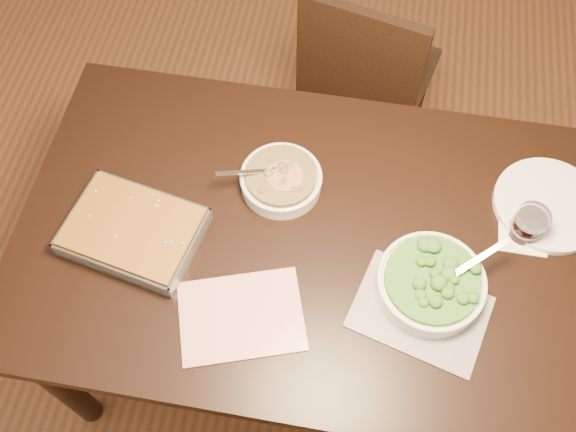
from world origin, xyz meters
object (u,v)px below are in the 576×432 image
object	(u,v)px
stew_bowl	(281,179)
broccoli_bowl	(431,283)
baking_dish	(133,231)
dinner_plate	(548,205)
chair_far	(365,77)
table	(300,252)
wine_tumbler	(529,224)

from	to	relation	value
stew_bowl	broccoli_bowl	distance (m)	0.45
baking_dish	dinner_plate	distance (m)	1.03
broccoli_bowl	chair_far	bearing A→B (deg)	104.17
table	chair_far	xyz separation A→B (m)	(0.10, 0.78, -0.18)
stew_bowl	broccoli_bowl	bearing A→B (deg)	-29.89
baking_dish	chair_far	bearing A→B (deg)	71.08
stew_bowl	dinner_plate	xyz separation A→B (m)	(0.67, 0.05, -0.02)
chair_far	stew_bowl	bearing A→B (deg)	89.08
stew_bowl	dinner_plate	bearing A→B (deg)	4.46
baking_dish	wine_tumbler	world-z (taller)	wine_tumbler
dinner_plate	baking_dish	bearing A→B (deg)	-165.49
table	broccoli_bowl	world-z (taller)	broccoli_bowl
table	chair_far	size ratio (longest dim) A/B	1.63
stew_bowl	dinner_plate	size ratio (longest dim) A/B	0.81
stew_bowl	baking_dish	bearing A→B (deg)	-147.74
stew_bowl	dinner_plate	world-z (taller)	stew_bowl
table	baking_dish	world-z (taller)	baking_dish
wine_tumbler	dinner_plate	size ratio (longest dim) A/B	0.33
broccoli_bowl	wine_tumbler	world-z (taller)	broccoli_bowl
stew_bowl	wine_tumbler	distance (m)	0.61
stew_bowl	dinner_plate	distance (m)	0.67
stew_bowl	wine_tumbler	bearing A→B (deg)	-3.38
table	stew_bowl	distance (m)	0.20
stew_bowl	wine_tumbler	xyz separation A→B (m)	(0.61, -0.04, 0.02)
table	wine_tumbler	world-z (taller)	wine_tumbler
wine_tumbler	dinner_plate	distance (m)	0.12
broccoli_bowl	chair_far	distance (m)	0.95
table	broccoli_bowl	size ratio (longest dim) A/B	5.47
baking_dish	table	bearing A→B (deg)	21.84
chair_far	wine_tumbler	bearing A→B (deg)	136.80
broccoli_bowl	chair_far	world-z (taller)	chair_far
table	chair_far	distance (m)	0.80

